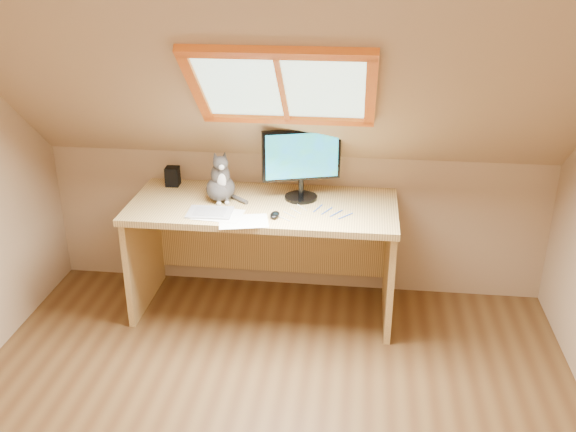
# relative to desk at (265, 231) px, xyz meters

# --- Properties ---
(room_shell) EXTENTS (3.52, 3.52, 2.41)m
(room_shell) POSITION_rel_desk_xyz_m (0.17, -1.55, 0.88)
(room_shell) COLOR tan
(room_shell) RESTS_ON ground
(desk) EXTENTS (1.73, 0.76, 0.79)m
(desk) POSITION_rel_desk_xyz_m (0.00, 0.00, 0.00)
(desk) COLOR #E4BE6C
(desk) RESTS_ON ground
(monitor) EXTENTS (0.50, 0.21, 0.47)m
(monitor) POSITION_rel_desk_xyz_m (0.24, 0.03, 0.50)
(monitor) COLOR black
(monitor) RESTS_ON desk
(cat) EXTENTS (0.25, 0.28, 0.35)m
(cat) POSITION_rel_desk_xyz_m (-0.28, -0.05, 0.36)
(cat) COLOR #484340
(cat) RESTS_ON desk
(desk_speaker) EXTENTS (0.10, 0.10, 0.13)m
(desk_speaker) POSITION_rel_desk_xyz_m (-0.67, 0.18, 0.30)
(desk_speaker) COLOR black
(desk_speaker) RESTS_ON desk
(graphics_tablet) EXTENTS (0.28, 0.21, 0.01)m
(graphics_tablet) POSITION_rel_desk_xyz_m (-0.30, -0.27, 0.24)
(graphics_tablet) COLOR #B2B2B7
(graphics_tablet) RESTS_ON desk
(mouse) EXTENTS (0.06, 0.11, 0.03)m
(mouse) POSITION_rel_desk_xyz_m (0.11, -0.28, 0.25)
(mouse) COLOR black
(mouse) RESTS_ON desk
(papers) EXTENTS (0.33, 0.27, 0.00)m
(papers) POSITION_rel_desk_xyz_m (-0.15, -0.33, 0.24)
(papers) COLOR white
(papers) RESTS_ON desk
(cables) EXTENTS (0.51, 0.26, 0.01)m
(cables) POSITION_rel_desk_xyz_m (0.36, -0.19, 0.24)
(cables) COLOR silver
(cables) RESTS_ON desk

